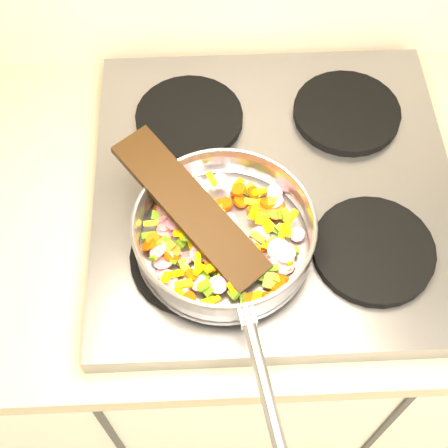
{
  "coord_description": "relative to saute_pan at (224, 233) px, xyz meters",
  "views": [
    {
      "loc": [
        -0.81,
        1.07,
        1.79
      ],
      "look_at": [
        -0.79,
        1.54,
        1.01
      ],
      "focal_mm": 50.0,
      "sensor_mm": 36.0,
      "label": 1
    }
  ],
  "objects": [
    {
      "name": "grate_fl",
      "position": [
        -0.05,
        -0.02,
        -0.04
      ],
      "size": [
        0.19,
        0.19,
        0.02
      ],
      "primitive_type": "cylinder",
      "color": "black",
      "rests_on": "cooktop"
    },
    {
      "name": "saute_pan",
      "position": [
        0.0,
        0.0,
        0.0
      ],
      "size": [
        0.32,
        0.48,
        0.06
      ],
      "rotation": [
        0.0,
        0.0,
        0.17
      ],
      "color": "#9E9EA5",
      "rests_on": "grate_fl"
    },
    {
      "name": "cooktop",
      "position": [
        0.09,
        0.12,
        -0.07
      ],
      "size": [
        0.6,
        0.6,
        0.04
      ],
      "primitive_type": "cube",
      "color": "#939399",
      "rests_on": "counter_top"
    },
    {
      "name": "grate_bl",
      "position": [
        -0.05,
        0.26,
        -0.04
      ],
      "size": [
        0.19,
        0.19,
        0.02
      ],
      "primitive_type": "cylinder",
      "color": "black",
      "rests_on": "cooktop"
    },
    {
      "name": "grate_br",
      "position": [
        0.23,
        0.26,
        -0.04
      ],
      "size": [
        0.19,
        0.19,
        0.02
      ],
      "primitive_type": "cylinder",
      "color": "black",
      "rests_on": "cooktop"
    },
    {
      "name": "grate_fr",
      "position": [
        0.23,
        -0.02,
        -0.04
      ],
      "size": [
        0.19,
        0.19,
        0.02
      ],
      "primitive_type": "cylinder",
      "color": "black",
      "rests_on": "cooktop"
    },
    {
      "name": "wooden_spatula",
      "position": [
        -0.05,
        0.04,
        0.02
      ],
      "size": [
        0.24,
        0.27,
        0.07
      ],
      "primitive_type": "cube",
      "rotation": [
        0.0,
        -0.18,
        2.25
      ],
      "color": "black",
      "rests_on": "saute_pan"
    },
    {
      "name": "vegetable_heap",
      "position": [
        -0.0,
        -0.0,
        -0.02
      ],
      "size": [
        0.25,
        0.24,
        0.05
      ],
      "color": "yellow",
      "rests_on": "saute_pan"
    }
  ]
}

